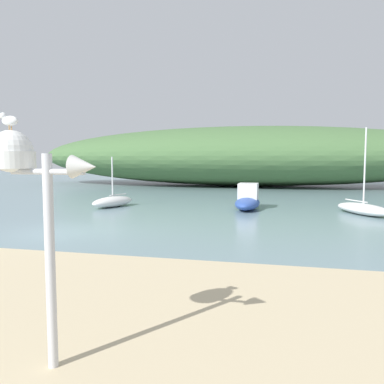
% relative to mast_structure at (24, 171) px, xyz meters
% --- Properties ---
extents(ground_plane, '(120.00, 120.00, 0.00)m').
position_rel_mast_structure_xyz_m(ground_plane, '(-4.96, 8.80, -2.61)').
color(ground_plane, gray).
extents(distant_hill, '(44.68, 13.92, 6.02)m').
position_rel_mast_structure_xyz_m(distant_hill, '(-0.90, 35.87, 0.40)').
color(distant_hill, '#476B3D').
rests_on(distant_hill, ground).
extents(mast_structure, '(1.39, 0.55, 2.91)m').
position_rel_mast_structure_xyz_m(mast_structure, '(0.00, 0.00, 0.00)').
color(mast_structure, silver).
rests_on(mast_structure, beach_sand).
extents(seagull_on_radar, '(0.29, 0.10, 0.21)m').
position_rel_mast_structure_xyz_m(seagull_on_radar, '(-0.18, -0.00, 0.62)').
color(seagull_on_radar, orange).
rests_on(seagull_on_radar, mast_structure).
extents(sailboat_by_sandbar, '(2.84, 3.76, 4.29)m').
position_rel_mast_structure_xyz_m(sailboat_by_sandbar, '(6.95, 16.36, -2.32)').
color(sailboat_by_sandbar, white).
rests_on(sailboat_by_sandbar, ground).
extents(motorboat_centre_water, '(1.35, 3.48, 1.40)m').
position_rel_mast_structure_xyz_m(motorboat_centre_water, '(1.18, 17.07, -2.11)').
color(motorboat_centre_water, '#2D4C9E').
rests_on(motorboat_centre_water, ground).
extents(sailboat_far_left, '(1.98, 3.19, 2.86)m').
position_rel_mast_structure_xyz_m(sailboat_far_left, '(-6.42, 16.26, -2.30)').
color(sailboat_far_left, white).
rests_on(sailboat_far_left, ground).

